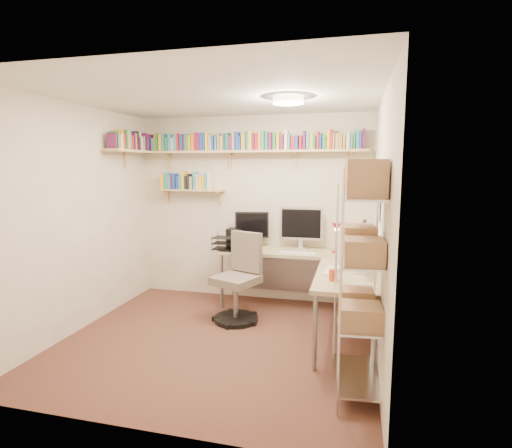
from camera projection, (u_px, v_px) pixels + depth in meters
The scene contains 6 objects.
ground at pixel (217, 341), 4.21m from camera, with size 3.20×3.20×0.00m, color #4D2A21.
room_shell at pixel (215, 194), 3.99m from camera, with size 3.24×3.04×2.52m.
wall_shelves at pixel (217, 151), 5.28m from camera, with size 3.12×1.09×0.80m.
corner_desk at pixel (296, 256), 4.87m from camera, with size 2.01×1.96×1.30m.
office_chair at pixel (239, 284), 4.74m from camera, with size 0.60×0.61×1.05m.
wire_rack at pixel (361, 245), 3.09m from camera, with size 0.42×0.75×1.87m.
Camera 1 is at (1.35, -3.78, 1.81)m, focal length 28.00 mm.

